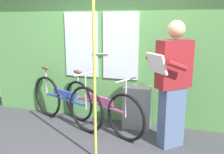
{
  "coord_description": "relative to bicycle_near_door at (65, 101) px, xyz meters",
  "views": [
    {
      "loc": [
        1.22,
        -2.61,
        1.73
      ],
      "look_at": [
        0.16,
        0.81,
        0.9
      ],
      "focal_mm": 39.67,
      "sensor_mm": 36.0,
      "label": 1
    }
  ],
  "objects": [
    {
      "name": "handrail_pole",
      "position": [
        0.89,
        -0.88,
        0.73
      ],
      "size": [
        0.04,
        0.04,
        2.26
      ],
      "primitive_type": "cylinder",
      "color": "#C6C14C",
      "rests_on": "ground_plane"
    },
    {
      "name": "train_door_wall",
      "position": [
        0.71,
        0.42,
        0.8
      ],
      "size": [
        4.74,
        0.28,
        2.3
      ],
      "color": "#56934C",
      "rests_on": "ground_plane"
    },
    {
      "name": "passenger_reading_newspaper",
      "position": [
        1.76,
        -0.26,
        0.52
      ],
      "size": [
        0.63,
        0.62,
        1.73
      ],
      "rotation": [
        0.0,
        0.0,
        3.88
      ],
      "color": "slate",
      "rests_on": "ground_plane"
    },
    {
      "name": "bicycle_leaning_behind",
      "position": [
        0.64,
        -0.05,
        -0.01
      ],
      "size": [
        1.62,
        0.86,
        0.92
      ],
      "rotation": [
        0.0,
        0.0,
        -0.46
      ],
      "color": "black",
      "rests_on": "ground_plane"
    },
    {
      "name": "bicycle_near_door",
      "position": [
        0.0,
        0.0,
        0.0
      ],
      "size": [
        1.64,
        0.79,
        0.95
      ],
      "rotation": [
        0.0,
        0.0,
        -0.41
      ],
      "color": "black",
      "rests_on": "ground_plane"
    },
    {
      "name": "trash_bin_by_wall",
      "position": [
        1.2,
        0.2,
        -0.05
      ],
      "size": [
        0.44,
        0.28,
        0.69
      ],
      "primitive_type": "cube",
      "color": "gray",
      "rests_on": "ground_plane"
    }
  ]
}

